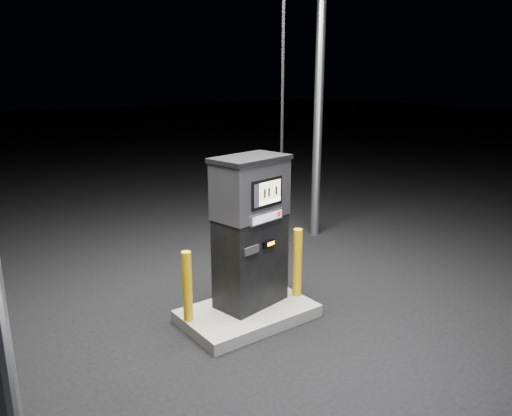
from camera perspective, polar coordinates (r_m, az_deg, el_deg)
ground at (r=6.37m, az=-0.95°, el=-12.55°), size 80.00×80.00×0.00m
pump_island at (r=6.34m, az=-0.95°, el=-11.95°), size 1.60×1.00×0.15m
fuel_dispenser at (r=6.08m, az=-0.59°, el=-2.57°), size 1.07×0.71×3.88m
bollard_left at (r=5.90m, az=-7.86°, el=-8.87°), size 0.13×0.13×0.85m
bollard_right at (r=6.49m, az=4.75°, el=-6.23°), size 0.15×0.15×0.90m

